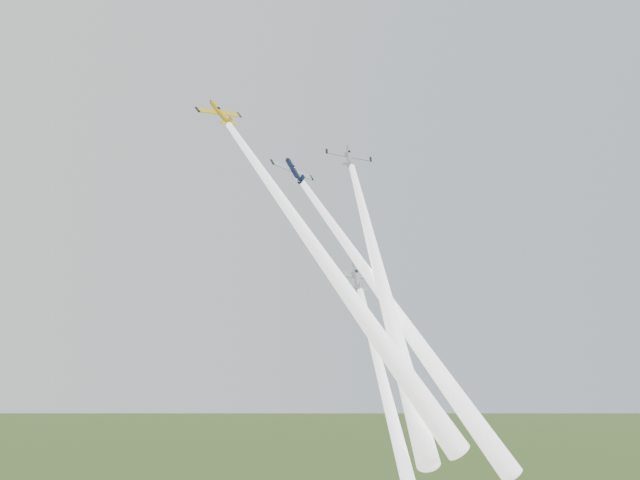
{
  "coord_description": "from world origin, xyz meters",
  "views": [
    {
      "loc": [
        -57.98,
        -109.51,
        75.33
      ],
      "look_at": [
        0.0,
        -6.0,
        92.0
      ],
      "focal_mm": 45.0,
      "sensor_mm": 36.0,
      "label": 1
    }
  ],
  "objects_px": {
    "plane_yellow": "(221,113)",
    "plane_silver_low": "(357,277)",
    "plane_navy": "(294,171)",
    "plane_silver_right": "(349,156)"
  },
  "relations": [
    {
      "from": "plane_yellow",
      "to": "plane_silver_low",
      "type": "relative_size",
      "value": 0.99
    },
    {
      "from": "plane_navy",
      "to": "plane_silver_low",
      "type": "xyz_separation_m",
      "value": [
        8.6,
        -4.34,
        -16.39
      ]
    },
    {
      "from": "plane_navy",
      "to": "plane_silver_right",
      "type": "xyz_separation_m",
      "value": [
        10.44,
        0.71,
        3.8
      ]
    },
    {
      "from": "plane_yellow",
      "to": "plane_silver_low",
      "type": "bearing_deg",
      "value": -27.89
    },
    {
      "from": "plane_yellow",
      "to": "plane_navy",
      "type": "relative_size",
      "value": 0.97
    },
    {
      "from": "plane_yellow",
      "to": "plane_silver_low",
      "type": "xyz_separation_m",
      "value": [
        20.21,
        -6.13,
        -24.38
      ]
    },
    {
      "from": "plane_yellow",
      "to": "plane_silver_low",
      "type": "distance_m",
      "value": 32.26
    },
    {
      "from": "plane_navy",
      "to": "plane_silver_right",
      "type": "relative_size",
      "value": 1.04
    },
    {
      "from": "plane_silver_low",
      "to": "plane_navy",
      "type": "bearing_deg",
      "value": 172.01
    },
    {
      "from": "plane_yellow",
      "to": "plane_navy",
      "type": "distance_m",
      "value": 14.21
    }
  ]
}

